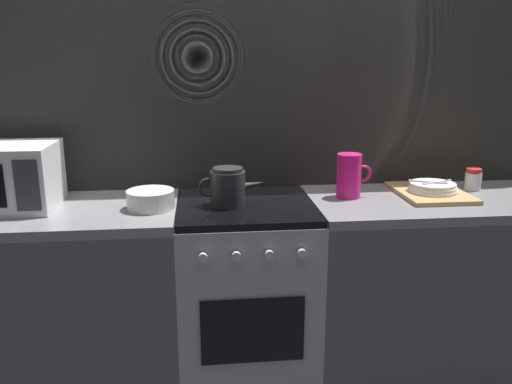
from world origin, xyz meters
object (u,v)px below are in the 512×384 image
at_px(kettle, 228,187).
at_px(dish_pile, 431,190).
at_px(pitcher, 349,176).
at_px(spice_jar, 473,180).
at_px(mixing_bowl, 151,199).
at_px(stove_unit, 246,298).

distance_m(kettle, dish_pile, 0.95).
relative_size(pitcher, spice_jar, 1.90).
relative_size(kettle, dish_pile, 0.71).
relative_size(mixing_bowl, pitcher, 1.00).
xyz_separation_m(mixing_bowl, spice_jar, (1.51, 0.16, 0.01)).
bearing_deg(mixing_bowl, kettle, 2.46).
distance_m(pitcher, spice_jar, 0.64).
height_order(pitcher, spice_jar, pitcher).
bearing_deg(kettle, mixing_bowl, -177.54).
height_order(stove_unit, kettle, kettle).
height_order(kettle, dish_pile, kettle).
height_order(dish_pile, spice_jar, spice_jar).
bearing_deg(dish_pile, pitcher, 178.47).
xyz_separation_m(kettle, pitcher, (0.55, 0.08, 0.02)).
bearing_deg(stove_unit, dish_pile, 2.92).
bearing_deg(dish_pile, spice_jar, 17.34).
bearing_deg(pitcher, mixing_bowl, -174.07).
xyz_separation_m(pitcher, spice_jar, (0.63, 0.07, -0.05)).
xyz_separation_m(kettle, dish_pile, (0.94, 0.07, -0.06)).
bearing_deg(dish_pile, kettle, -175.93).
distance_m(pitcher, dish_pile, 0.40).
relative_size(stove_unit, dish_pile, 2.25).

